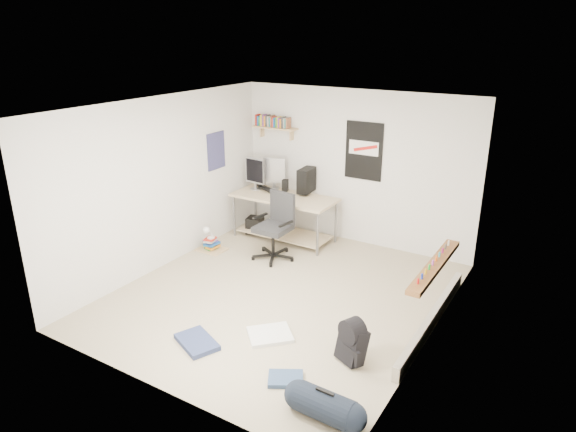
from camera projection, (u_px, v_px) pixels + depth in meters
The scene contains 26 objects.
floor at pixel (281, 295), 6.89m from camera, with size 4.00×4.50×0.01m, color gray.
ceiling at pixel (280, 106), 6.03m from camera, with size 4.00×4.50×0.01m, color white.
back_wall at pixel (355, 168), 8.27m from camera, with size 4.00×0.01×2.50m, color silver.
left_wall at pixel (164, 183), 7.44m from camera, with size 0.01×4.50×2.50m, color silver.
right_wall at pixel (439, 239), 5.48m from camera, with size 0.01×4.50×2.50m, color silver.
desk at pixel (284, 219), 8.60m from camera, with size 1.73×0.76×0.79m, color tan.
monitor_left at pixel (255, 175), 8.73m from camera, with size 0.40×0.10×0.44m, color #A8A9AE.
monitor_right at pixel (274, 175), 8.77m from camera, with size 0.38×0.10×0.42m, color #949499.
pc_tower at pixel (306, 180), 8.52m from camera, with size 0.18×0.39×0.40m, color black.
keyboard at pixel (267, 189), 8.71m from camera, with size 0.37×0.13×0.02m, color black.
speaker_left at pixel (259, 180), 8.91m from camera, with size 0.10×0.10×0.19m, color black.
speaker_right at pixel (285, 185), 8.60m from camera, with size 0.10×0.10×0.20m, color black.
office_chair at pixel (273, 229), 7.82m from camera, with size 0.68×0.68×1.04m, color #242426.
wall_shelf at pixel (275, 128), 8.70m from camera, with size 0.80×0.22×0.24m, color tan.
poster_back_wall at pixel (364, 151), 8.07m from camera, with size 0.62×0.03×0.92m, color black.
poster_left_wall at pixel (216, 151), 8.30m from camera, with size 0.02×0.42×0.60m, color navy.
window at pixel (444, 212), 5.68m from camera, with size 0.10×1.50×1.26m, color brown.
baseboard_heater at pixel (432, 319), 6.14m from camera, with size 0.08×2.50×0.18m, color #B7B2A8.
backpack at pixel (352, 345), 5.46m from camera, with size 0.30×0.24×0.39m, color black.
duffel_bag at pixel (325, 406), 4.66m from camera, with size 0.28×0.28×0.56m, color black.
tshirt at pixel (270, 335), 5.95m from camera, with size 0.49×0.41×0.04m, color silver.
jeans_a at pixel (197, 342), 5.80m from camera, with size 0.53×0.34×0.06m, color navy.
jeans_b at pixel (286, 379), 5.20m from camera, with size 0.35×0.26×0.04m, color navy.
book_stack at pixel (211, 241), 8.24m from camera, with size 0.39×0.32×0.27m, color brown.
desk_lamp at pixel (210, 229), 8.13m from camera, with size 0.12×0.20×0.20m, color white.
subwoofer at pixel (255, 225), 8.93m from camera, with size 0.26×0.26×0.29m, color black.
Camera 1 is at (3.26, -5.16, 3.36)m, focal length 32.00 mm.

